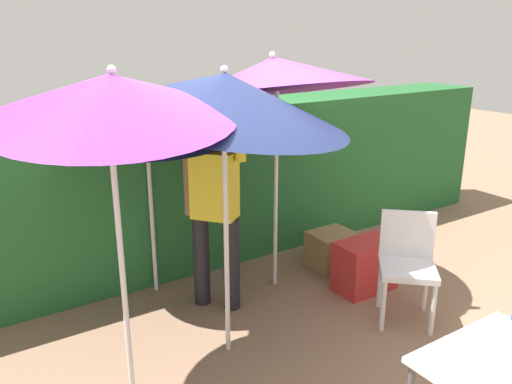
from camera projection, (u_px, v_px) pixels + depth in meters
name	position (u px, v px, depth m)	size (l,w,h in m)	color
ground_plane	(276.00, 333.00, 4.11)	(24.00, 24.00, 0.00)	#937056
hedge_row	(185.00, 188.00, 5.16)	(8.00, 0.70, 1.59)	#23602D
umbrella_rainbow	(224.00, 96.00, 3.35)	(1.75, 1.73, 2.21)	silver
umbrella_orange	(275.00, 75.00, 4.31)	(1.65, 1.67, 2.25)	silver
umbrella_yellow	(110.00, 97.00, 2.82)	(1.43, 1.43, 2.21)	silver
umbrella_navy	(146.00, 124.00, 4.33)	(1.49, 1.49, 1.73)	silver
person_vendor	(215.00, 204.00, 4.25)	(0.41, 0.49, 1.88)	black
chair_plastic	(407.00, 260.00, 4.21)	(0.62, 0.62, 0.89)	silver
cooler_box	(365.00, 265.00, 4.74)	(0.55, 0.33, 0.47)	red
crate_cardboard	(331.00, 250.00, 5.21)	(0.43, 0.37, 0.37)	#9E7A4C
folding_table	(502.00, 377.00, 2.56)	(0.80, 0.60, 0.75)	#4C4C51
bottle_water	(512.00, 339.00, 2.52)	(0.07, 0.07, 0.24)	silver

